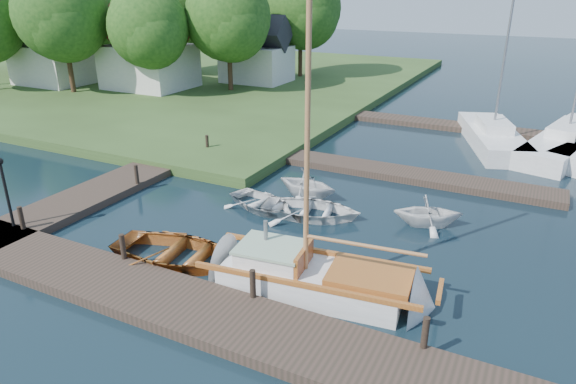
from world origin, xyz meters
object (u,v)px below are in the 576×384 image
at_px(house_c, 257,56).
at_px(tree_4, 174,4).
at_px(house_b, 53,54).
at_px(marina_boat_3, 567,139).
at_px(mooring_post_5, 207,143).
at_px(mooring_post_1, 123,247).
at_px(mooring_post_3, 425,333).
at_px(tender_d, 428,210).
at_px(tree_6, 3,13).
at_px(tree_7, 301,7).
at_px(tree_5, 89,15).
at_px(tree_1, 62,13).
at_px(tree_3, 228,16).
at_px(mooring_post_4, 137,174).
at_px(tender_a, 263,201).
at_px(mooring_post_0, 21,218).
at_px(dinghy, 177,249).
at_px(tree_2, 149,26).
at_px(marina_boat_2, 492,135).
at_px(sailboat, 318,281).
at_px(lamp_post, 4,183).
at_px(mooring_post_2, 253,284).
at_px(house_a, 149,55).
at_px(tender_c, 311,207).
at_px(tender_b, 307,182).

relative_size(house_c, tree_4, 0.55).
bearing_deg(house_b, marina_boat_3, 0.41).
bearing_deg(mooring_post_5, mooring_post_1, -68.20).
xyz_separation_m(mooring_post_3, tender_d, (-1.50, 7.04, -0.08)).
relative_size(mooring_post_3, tree_6, 0.09).
distance_m(house_b, tree_7, 20.32).
xyz_separation_m(house_b, tree_5, (-2.00, 6.05, 2.65)).
height_order(house_c, tree_1, tree_1).
bearing_deg(tree_5, tree_3, -7.12).
xyz_separation_m(mooring_post_4, tender_a, (5.58, 0.68, -0.38)).
height_order(mooring_post_0, house_c, house_c).
height_order(mooring_post_5, dinghy, mooring_post_5).
distance_m(house_b, tree_2, 10.30).
bearing_deg(dinghy, tree_2, 35.59).
bearing_deg(mooring_post_5, mooring_post_4, -90.00).
bearing_deg(marina_boat_3, mooring_post_1, 162.53).
height_order(marina_boat_3, tree_2, marina_boat_3).
height_order(marina_boat_2, tree_2, marina_boat_2).
bearing_deg(tree_3, tree_7, 75.96).
xyz_separation_m(mooring_post_0, tender_d, (12.00, 7.04, -0.08)).
xyz_separation_m(marina_boat_3, house_b, (-36.83, -0.27, 2.21)).
height_order(mooring_post_0, mooring_post_1, same).
xyz_separation_m(mooring_post_3, sailboat, (-3.26, 1.41, -0.36)).
xyz_separation_m(mooring_post_0, sailboat, (10.24, 1.41, -0.36)).
xyz_separation_m(mooring_post_0, lamp_post, (-0.50, 0.00, 1.17)).
bearing_deg(dinghy, mooring_post_0, 93.57).
xyz_separation_m(mooring_post_2, house_a, (-21.50, 21.00, 2.26)).
relative_size(tender_a, tender_c, 0.85).
xyz_separation_m(tree_1, tree_7, (12.00, 14.00, 0.11)).
bearing_deg(tree_4, lamp_post, -62.64).
xyz_separation_m(mooring_post_1, tree_3, (-11.00, 23.05, 5.11)).
distance_m(tree_1, tree_3, 11.67).
height_order(mooring_post_0, marina_boat_3, marina_boat_3).
distance_m(sailboat, marina_boat_2, 17.12).
xyz_separation_m(tender_b, tree_7, (-11.59, 23.57, 5.53)).
bearing_deg(tree_6, tender_b, -20.87).
distance_m(mooring_post_0, mooring_post_5, 10.01).
bearing_deg(mooring_post_0, tree_6, 143.55).
bearing_deg(tree_5, tree_6, -146.31).
bearing_deg(mooring_post_0, mooring_post_4, 84.29).
bearing_deg(mooring_post_0, house_c, 103.54).
height_order(tender_c, marina_boat_2, marina_boat_2).
bearing_deg(tender_c, tree_7, 15.92).
xyz_separation_m(mooring_post_0, tree_7, (-4.50, 31.05, 5.50)).
bearing_deg(tender_c, tree_1, 54.96).
bearing_deg(mooring_post_0, marina_boat_3, 49.71).
distance_m(mooring_post_0, tender_c, 9.94).
xyz_separation_m(tender_d, tree_3, (-18.50, 16.01, 5.19)).
bearing_deg(mooring_post_2, house_b, 147.22).
bearing_deg(mooring_post_4, house_a, 129.09).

